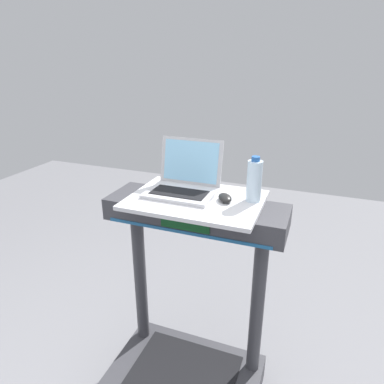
{
  "coord_description": "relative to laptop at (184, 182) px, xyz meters",
  "views": [
    {
      "loc": [
        0.54,
        -0.76,
        1.76
      ],
      "look_at": [
        0.0,
        0.65,
        1.16
      ],
      "focal_mm": 32.34,
      "sensor_mm": 36.0,
      "label": 1
    }
  ],
  "objects": [
    {
      "name": "desk_board",
      "position": [
        0.08,
        -0.06,
        -0.06
      ],
      "size": [
        0.64,
        0.46,
        0.02
      ],
      "primitive_type": "cube",
      "color": "silver",
      "rests_on": "treadmill_base"
    },
    {
      "name": "laptop",
      "position": [
        0.0,
        0.0,
        0.0
      ],
      "size": [
        0.34,
        0.29,
        0.25
      ],
      "rotation": [
        0.0,
        0.0,
        0.07
      ],
      "color": "#B7B7BC",
      "rests_on": "desk_board"
    },
    {
      "name": "computer_mouse",
      "position": [
        0.23,
        -0.05,
        -0.03
      ],
      "size": [
        0.1,
        0.12,
        0.03
      ],
      "primitive_type": "ellipsoid",
      "rotation": [
        0.0,
        0.0,
        0.57
      ],
      "color": "black",
      "rests_on": "desk_board"
    },
    {
      "name": "water_bottle",
      "position": [
        0.35,
        0.01,
        0.05
      ],
      "size": [
        0.07,
        0.07,
        0.22
      ],
      "color": "silver",
      "rests_on": "desk_board"
    }
  ]
}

